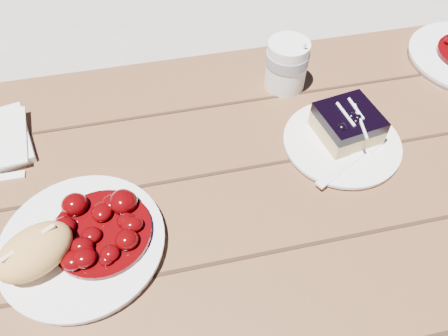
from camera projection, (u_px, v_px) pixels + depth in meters
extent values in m
cube|color=#56351E|center=(154.00, 235.00, 0.68)|extent=(2.00, 0.80, 0.05)
cube|color=#56351E|center=(141.00, 97.00, 1.30)|extent=(1.80, 0.25, 0.04)
cube|color=#56351E|center=(370.00, 113.00, 1.59)|extent=(0.06, 0.06, 0.42)
cylinder|color=white|center=(83.00, 244.00, 0.63)|extent=(0.23, 0.23, 0.02)
ellipsoid|color=#D9A153|center=(35.00, 251.00, 0.59)|extent=(0.13, 0.12, 0.06)
cylinder|color=white|center=(342.00, 143.00, 0.76)|extent=(0.20, 0.20, 0.01)
cube|color=tan|center=(346.00, 128.00, 0.76)|extent=(0.11, 0.11, 0.03)
cube|color=black|center=(349.00, 117.00, 0.74)|extent=(0.11, 0.11, 0.02)
cylinder|color=white|center=(287.00, 65.00, 0.83)|extent=(0.08, 0.08, 0.10)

